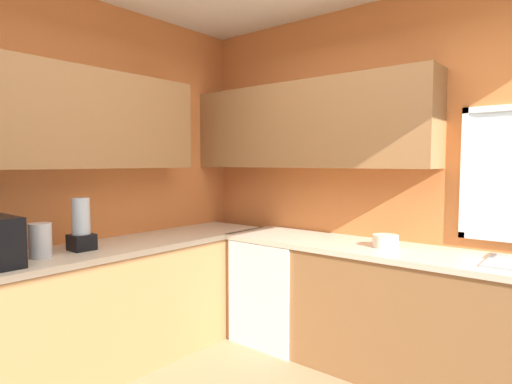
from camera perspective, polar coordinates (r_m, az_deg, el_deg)
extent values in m
cube|color=#D17238|center=(3.44, 18.59, 1.64)|extent=(3.79, 0.06, 2.73)
cube|color=#D17238|center=(3.41, -25.78, 1.43)|extent=(0.06, 3.64, 2.73)
cube|color=white|center=(3.26, 26.05, 2.27)|extent=(0.04, 0.04, 0.89)
cube|color=olive|center=(3.16, -27.89, 9.08)|extent=(0.32, 2.47, 0.70)
cube|color=olive|center=(3.63, 6.40, 8.80)|extent=(2.17, 0.32, 0.70)
cube|color=olive|center=(3.28, -22.69, -15.33)|extent=(0.62, 3.22, 0.85)
cube|color=beige|center=(3.16, -22.91, -7.65)|extent=(0.65, 3.25, 0.04)
cube|color=olive|center=(3.23, 19.59, -15.53)|extent=(2.85, 0.62, 0.85)
cube|color=beige|center=(3.11, 19.78, -7.74)|extent=(2.88, 0.65, 0.04)
cube|color=white|center=(3.69, 3.10, -12.87)|extent=(0.60, 0.60, 0.85)
cylinder|color=#B7B7BC|center=(3.02, -26.87, -5.80)|extent=(0.14, 0.14, 0.22)
cylinder|color=beige|center=(3.16, 16.93, -6.31)|extent=(0.18, 0.18, 0.09)
cube|color=black|center=(3.16, -22.27, -6.23)|extent=(0.15, 0.15, 0.11)
cylinder|color=#B2BCC6|center=(3.14, -22.36, -2.99)|extent=(0.12, 0.12, 0.25)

